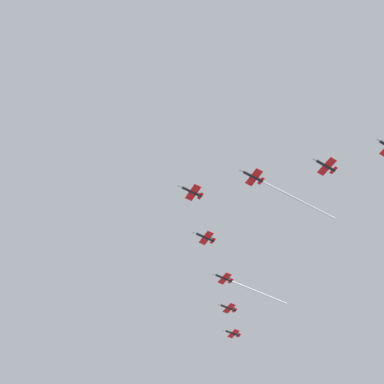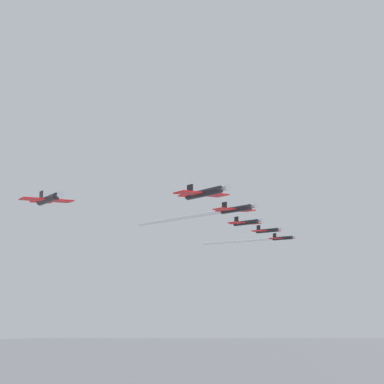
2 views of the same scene
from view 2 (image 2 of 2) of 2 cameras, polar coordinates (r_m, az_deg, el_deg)
jet_lead at (r=87.87m, az=1.28°, el=-0.09°), size 12.42×9.25×2.57m
jet_port_inner at (r=126.08m, az=0.94°, el=-2.40°), size 52.91×13.54×2.57m
jet_starboard_inner at (r=96.88m, az=-14.81°, el=-0.73°), size 12.42×9.25×2.57m
jet_port_outer at (r=144.83m, az=5.70°, el=-3.20°), size 12.42×9.25×2.57m
jet_center_rear at (r=169.45m, az=7.90°, el=-4.02°), size 12.42×9.25×2.57m
jet_starboard_trail at (r=207.39m, az=6.51°, el=-5.04°), size 58.48×14.58×2.57m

